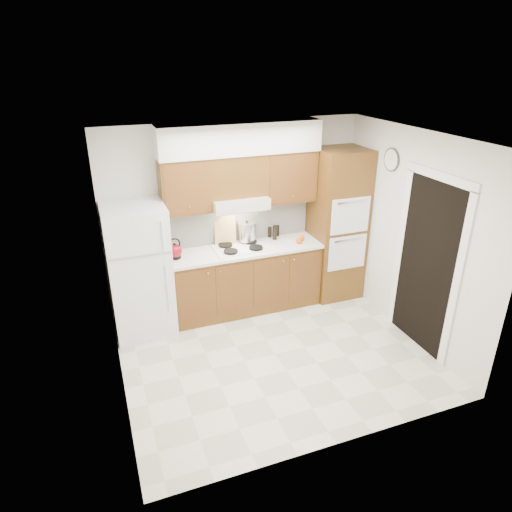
% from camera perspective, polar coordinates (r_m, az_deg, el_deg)
% --- Properties ---
extents(floor, '(3.60, 3.60, 0.00)m').
position_cam_1_polar(floor, '(5.74, 2.43, -12.17)').
color(floor, beige).
rests_on(floor, ground).
extents(ceiling, '(3.60, 3.60, 0.00)m').
position_cam_1_polar(ceiling, '(4.69, 3.00, 14.35)').
color(ceiling, white).
rests_on(ceiling, wall_back).
extents(wall_back, '(3.60, 0.02, 2.60)m').
position_cam_1_polar(wall_back, '(6.38, -2.60, 4.96)').
color(wall_back, silver).
rests_on(wall_back, floor).
extents(wall_left, '(0.02, 3.00, 2.60)m').
position_cam_1_polar(wall_left, '(4.73, -17.86, -3.42)').
color(wall_left, silver).
rests_on(wall_left, floor).
extents(wall_right, '(0.02, 3.00, 2.60)m').
position_cam_1_polar(wall_right, '(5.97, 18.81, 2.26)').
color(wall_right, silver).
rests_on(wall_right, floor).
extents(fridge, '(0.75, 0.72, 1.72)m').
position_cam_1_polar(fridge, '(5.96, -14.35, -1.82)').
color(fridge, white).
rests_on(fridge, floor).
extents(base_cabinets, '(2.11, 0.60, 0.90)m').
position_cam_1_polar(base_cabinets, '(6.46, -1.42, -2.97)').
color(base_cabinets, brown).
rests_on(base_cabinets, floor).
extents(countertop, '(2.13, 0.62, 0.04)m').
position_cam_1_polar(countertop, '(6.25, -1.43, 0.82)').
color(countertop, white).
rests_on(countertop, base_cabinets).
extents(backsplash, '(2.11, 0.03, 0.56)m').
position_cam_1_polar(backsplash, '(6.40, -2.33, 4.27)').
color(backsplash, white).
rests_on(backsplash, countertop).
extents(oven_cabinet, '(0.70, 0.65, 2.20)m').
position_cam_1_polar(oven_cabinet, '(6.73, 10.07, 3.85)').
color(oven_cabinet, brown).
rests_on(oven_cabinet, floor).
extents(upper_cab_left, '(0.63, 0.33, 0.70)m').
position_cam_1_polar(upper_cab_left, '(5.89, -8.89, 8.66)').
color(upper_cab_left, brown).
rests_on(upper_cab_left, wall_back).
extents(upper_cab_right, '(0.73, 0.33, 0.70)m').
position_cam_1_polar(upper_cab_right, '(6.32, 4.04, 9.95)').
color(upper_cab_right, brown).
rests_on(upper_cab_right, wall_back).
extents(range_hood, '(0.75, 0.45, 0.15)m').
position_cam_1_polar(range_hood, '(6.08, -2.21, 6.73)').
color(range_hood, silver).
rests_on(range_hood, wall_back).
extents(upper_cab_over_hood, '(0.75, 0.33, 0.55)m').
position_cam_1_polar(upper_cab_over_hood, '(6.04, -2.44, 10.05)').
color(upper_cab_over_hood, brown).
rests_on(upper_cab_over_hood, range_hood).
extents(soffit, '(2.13, 0.36, 0.40)m').
position_cam_1_polar(soffit, '(5.95, -2.01, 14.51)').
color(soffit, silver).
rests_on(soffit, wall_back).
extents(cooktop, '(0.74, 0.50, 0.01)m').
position_cam_1_polar(cooktop, '(6.25, -1.93, 1.05)').
color(cooktop, white).
rests_on(cooktop, countertop).
extents(doorway, '(0.02, 0.90, 2.10)m').
position_cam_1_polar(doorway, '(5.81, 20.49, -1.27)').
color(doorway, black).
rests_on(doorway, floor).
extents(wall_clock, '(0.02, 0.30, 0.30)m').
position_cam_1_polar(wall_clock, '(6.13, 16.59, 11.46)').
color(wall_clock, '#3F3833').
rests_on(wall_clock, wall_right).
extents(kettle, '(0.23, 0.23, 0.18)m').
position_cam_1_polar(kettle, '(5.98, -10.10, 0.60)').
color(kettle, maroon).
rests_on(kettle, countertop).
extents(cutting_board, '(0.31, 0.14, 0.39)m').
position_cam_1_polar(cutting_board, '(6.33, -3.89, 3.22)').
color(cutting_board, tan).
rests_on(cutting_board, countertop).
extents(stock_pot, '(0.27, 0.27, 0.26)m').
position_cam_1_polar(stock_pot, '(6.39, -1.15, 3.07)').
color(stock_pot, silver).
rests_on(stock_pot, cooktop).
extents(condiment_a, '(0.08, 0.08, 0.21)m').
position_cam_1_polar(condiment_a, '(6.50, 2.36, 2.94)').
color(condiment_a, black).
rests_on(condiment_a, countertop).
extents(condiment_b, '(0.07, 0.07, 0.16)m').
position_cam_1_polar(condiment_b, '(6.64, 2.71, 3.18)').
color(condiment_b, black).
rests_on(condiment_b, countertop).
extents(condiment_c, '(0.07, 0.07, 0.15)m').
position_cam_1_polar(condiment_c, '(6.60, 1.73, 3.01)').
color(condiment_c, black).
rests_on(condiment_c, countertop).
extents(orange_near, '(0.09, 0.09, 0.08)m').
position_cam_1_polar(orange_near, '(6.52, 5.72, 2.27)').
color(orange_near, '#D75F0B').
rests_on(orange_near, countertop).
extents(orange_far, '(0.10, 0.10, 0.09)m').
position_cam_1_polar(orange_far, '(6.40, 5.40, 1.91)').
color(orange_far, '#F3560C').
rests_on(orange_far, countertop).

